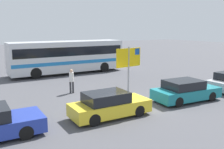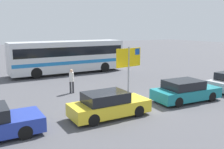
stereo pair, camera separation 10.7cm
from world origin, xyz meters
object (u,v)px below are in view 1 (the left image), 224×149
ferry_sign (129,59)px  pedestrian_crossing_lot (72,79)px  bus_front_coach (67,55)px  car_teal (185,91)px  car_yellow (109,105)px

ferry_sign → pedestrian_crossing_lot: bearing=146.9°
pedestrian_crossing_lot → bus_front_coach: bearing=5.2°
ferry_sign → car_teal: bearing=-72.8°
bus_front_coach → car_yellow: bearing=-101.9°
pedestrian_crossing_lot → ferry_sign: bearing=-90.8°
car_teal → pedestrian_crossing_lot: pedestrian_crossing_lot is taller
car_teal → car_yellow: size_ratio=1.05×
pedestrian_crossing_lot → car_yellow: bearing=-157.4°
car_teal → car_yellow: (-5.53, -0.09, -0.00)m
ferry_sign → car_yellow: 5.60m
ferry_sign → pedestrian_crossing_lot: size_ratio=1.90×
car_teal → car_yellow: 5.53m
ferry_sign → car_teal: size_ratio=0.73×
ferry_sign → car_teal: 4.40m
car_teal → bus_front_coach: bearing=106.1°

